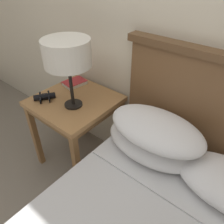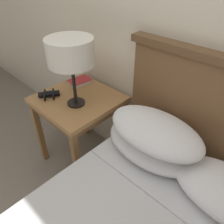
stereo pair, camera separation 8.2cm
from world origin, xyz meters
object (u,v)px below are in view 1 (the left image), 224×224
nightstand (75,109)px  binoculars_pair (45,97)px  book_on_nightstand (74,83)px  table_lamp (67,54)px

nightstand → binoculars_pair: 0.25m
binoculars_pair → book_on_nightstand: bearing=90.0°
book_on_nightstand → binoculars_pair: size_ratio=1.28×
nightstand → table_lamp: bearing=-46.0°
table_lamp → binoculars_pair: table_lamp is taller
table_lamp → book_on_nightstand: bearing=136.1°
table_lamp → binoculars_pair: bearing=-159.8°
nightstand → binoculars_pair: bearing=-140.3°
nightstand → binoculars_pair: (-0.17, -0.14, 0.11)m
book_on_nightstand → nightstand: bearing=-43.2°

